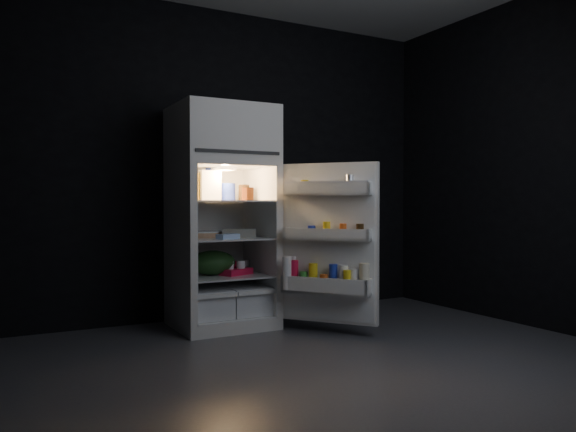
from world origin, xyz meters
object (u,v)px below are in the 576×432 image
milk_jug (208,186)px  yogurt_tray (236,272)px  fridge_door (328,246)px  egg_carton (239,233)px  refrigerator (221,209)px

milk_jug → yogurt_tray: milk_jug is taller
fridge_door → egg_carton: (-0.50, 0.56, 0.08)m
fridge_door → refrigerator: bearing=132.2°
milk_jug → egg_carton: milk_jug is taller
milk_jug → yogurt_tray: (0.18, -0.16, -0.69)m
refrigerator → milk_jug: size_ratio=7.42×
fridge_door → milk_jug: size_ratio=5.08×
egg_carton → yogurt_tray: bearing=-172.7°
fridge_door → egg_carton: size_ratio=4.55×
refrigerator → fridge_door: 0.95m
milk_jug → egg_carton: (0.20, -0.17, -0.38)m
egg_carton → yogurt_tray: (-0.02, 0.01, -0.31)m
refrigerator → egg_carton: size_ratio=6.63×
refrigerator → yogurt_tray: bearing=-49.8°
milk_jug → egg_carton: bearing=-40.3°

